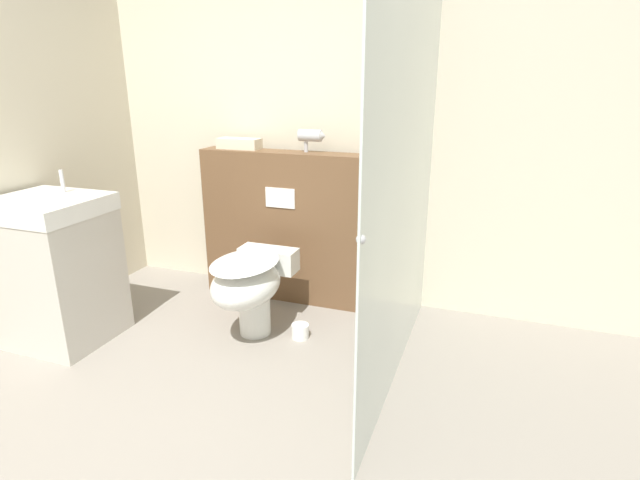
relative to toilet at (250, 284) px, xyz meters
The scene contains 8 objects.
wall_back 1.24m from the toilet, 78.68° to the left, with size 8.00×0.06×2.50m.
partition_panel 0.67m from the toilet, 92.20° to the left, with size 1.27×0.21×1.10m.
shower_glass 1.20m from the toilet, ahead, with size 0.04×1.79×2.18m.
toilet is the anchor object (origin of this frame).
sink_vanity 1.20m from the toilet, 159.79° to the right, with size 0.61×0.56×1.05m.
hair_drier 1.09m from the toilet, 76.53° to the left, with size 0.19×0.08×0.16m.
folded_towel 1.09m from the toilet, 120.71° to the left, with size 0.31×0.13×0.08m.
spare_toilet_roll 0.44m from the toilet, 14.37° to the left, with size 0.11×0.11×0.09m.
Camera 1 is at (1.21, -1.24, 1.59)m, focal length 28.00 mm.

